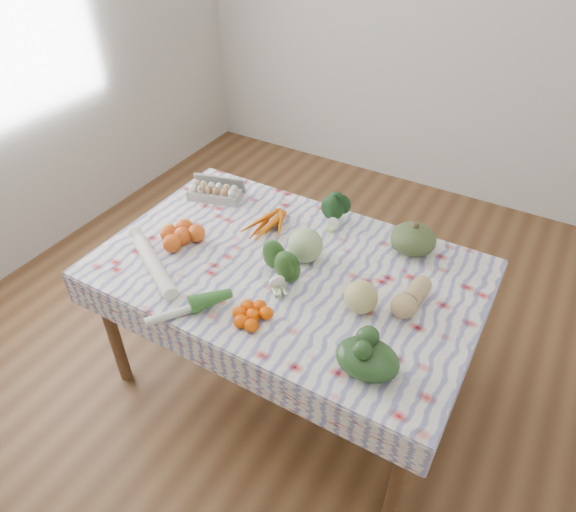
# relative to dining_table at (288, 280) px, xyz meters

# --- Properties ---
(ground) EXTENTS (4.50, 4.50, 0.00)m
(ground) POSITION_rel_dining_table_xyz_m (0.00, 0.00, -0.68)
(ground) COLOR brown
(ground) RESTS_ON ground
(wall_back) EXTENTS (4.00, 0.04, 2.80)m
(wall_back) POSITION_rel_dining_table_xyz_m (0.00, 2.25, 0.72)
(wall_back) COLOR silver
(wall_back) RESTS_ON ground
(dining_table) EXTENTS (1.60, 1.00, 0.75)m
(dining_table) POSITION_rel_dining_table_xyz_m (0.00, 0.00, 0.00)
(dining_table) COLOR brown
(dining_table) RESTS_ON ground
(tablecloth) EXTENTS (1.66, 1.06, 0.01)m
(tablecloth) POSITION_rel_dining_table_xyz_m (0.00, 0.00, 0.08)
(tablecloth) COLOR white
(tablecloth) RESTS_ON dining_table
(egg_carton) EXTENTS (0.29, 0.18, 0.07)m
(egg_carton) POSITION_rel_dining_table_xyz_m (-0.60, 0.28, 0.12)
(egg_carton) COLOR #A9A9A4
(egg_carton) RESTS_ON tablecloth
(carrot_bunch) EXTENTS (0.26, 0.25, 0.04)m
(carrot_bunch) POSITION_rel_dining_table_xyz_m (-0.21, 0.19, 0.10)
(carrot_bunch) COLOR #D35D08
(carrot_bunch) RESTS_ON tablecloth
(kale_bunch) EXTENTS (0.16, 0.14, 0.12)m
(kale_bunch) POSITION_rel_dining_table_xyz_m (0.04, 0.40, 0.15)
(kale_bunch) COLOR #143415
(kale_bunch) RESTS_ON tablecloth
(kabocha_squash) EXTENTS (0.24, 0.24, 0.13)m
(kabocha_squash) POSITION_rel_dining_table_xyz_m (0.43, 0.38, 0.15)
(kabocha_squash) COLOR #45562C
(kabocha_squash) RESTS_ON tablecloth
(cabbage) EXTENTS (0.18, 0.18, 0.15)m
(cabbage) POSITION_rel_dining_table_xyz_m (0.04, 0.08, 0.16)
(cabbage) COLOR #A2C57C
(cabbage) RESTS_ON tablecloth
(butternut_squash) EXTENTS (0.13, 0.24, 0.10)m
(butternut_squash) POSITION_rel_dining_table_xyz_m (0.55, 0.03, 0.14)
(butternut_squash) COLOR tan
(butternut_squash) RESTS_ON tablecloth
(orange_cluster) EXTENTS (0.34, 0.34, 0.09)m
(orange_cluster) POSITION_rel_dining_table_xyz_m (-0.51, -0.10, 0.13)
(orange_cluster) COLOR #E15514
(orange_cluster) RESTS_ON tablecloth
(broccoli) EXTENTS (0.23, 0.23, 0.12)m
(broccoli) POSITION_rel_dining_table_xyz_m (0.00, -0.11, 0.14)
(broccoli) COLOR #28521C
(broccoli) RESTS_ON tablecloth
(mandarin_cluster) EXTENTS (0.21, 0.21, 0.06)m
(mandarin_cluster) POSITION_rel_dining_table_xyz_m (0.04, -0.35, 0.11)
(mandarin_cluster) COLOR #FC5300
(mandarin_cluster) RESTS_ON tablecloth
(grapefruit) EXTENTS (0.17, 0.17, 0.13)m
(grapefruit) POSITION_rel_dining_table_xyz_m (0.38, -0.09, 0.15)
(grapefruit) COLOR tan
(grapefruit) RESTS_ON tablecloth
(spinach_bag) EXTENTS (0.28, 0.25, 0.10)m
(spinach_bag) POSITION_rel_dining_table_xyz_m (0.52, -0.35, 0.13)
(spinach_bag) COLOR #1B3718
(spinach_bag) RESTS_ON tablecloth
(daikon) EXTENTS (0.42, 0.28, 0.06)m
(daikon) POSITION_rel_dining_table_xyz_m (-0.48, -0.32, 0.12)
(daikon) COLOR white
(daikon) RESTS_ON tablecloth
(leek) EXTENTS (0.23, 0.30, 0.04)m
(leek) POSITION_rel_dining_table_xyz_m (-0.20, -0.45, 0.10)
(leek) COLOR silver
(leek) RESTS_ON tablecloth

